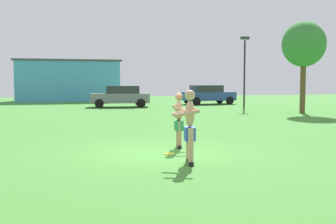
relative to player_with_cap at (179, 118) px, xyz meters
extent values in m
plane|color=#428433|center=(-0.63, -0.64, -0.88)|extent=(80.00, 80.00, 0.00)
cube|color=black|center=(0.01, 0.12, -0.84)|extent=(0.15, 0.28, 0.09)
cylinder|color=tan|center=(0.01, 0.12, -0.48)|extent=(0.13, 0.13, 0.80)
cube|color=black|center=(-0.03, -0.12, -0.84)|extent=(0.15, 0.28, 0.09)
cylinder|color=tan|center=(-0.03, -0.12, -0.48)|extent=(0.13, 0.13, 0.80)
cube|color=#28844C|center=(-0.01, 0.00, -0.22)|extent=(0.30, 0.40, 0.29)
ellipsoid|color=tan|center=(-0.01, 0.00, 0.21)|extent=(0.28, 0.38, 0.58)
cylinder|color=tan|center=(0.13, 0.21, 0.24)|extent=(0.55, 0.22, 0.28)
cylinder|color=tan|center=(0.05, -0.25, 0.24)|extent=(0.55, 0.27, 0.23)
sphere|color=tan|center=(-0.01, 0.00, 0.62)|extent=(0.22, 0.22, 0.22)
cone|color=red|center=(-0.01, 0.00, 0.68)|extent=(0.27, 0.27, 0.12)
cube|color=black|center=(-0.44, -2.47, -0.84)|extent=(0.15, 0.28, 0.09)
cylinder|color=tan|center=(-0.44, -2.47, -0.45)|extent=(0.13, 0.13, 0.87)
cube|color=black|center=(-0.37, -2.10, -0.84)|extent=(0.15, 0.28, 0.09)
cylinder|color=tan|center=(-0.37, -2.10, -0.45)|extent=(0.13, 0.13, 0.87)
cube|color=blue|center=(-0.41, -2.28, -0.17)|extent=(0.30, 0.39, 0.31)
ellipsoid|color=tan|center=(-0.41, -2.28, 0.30)|extent=(0.27, 0.37, 0.63)
cylinder|color=tan|center=(-0.54, -2.49, 0.33)|extent=(0.61, 0.19, 0.20)
cylinder|color=tan|center=(-0.47, -2.04, 0.33)|extent=(0.61, 0.24, 0.22)
sphere|color=tan|center=(-0.41, -2.28, 0.74)|extent=(0.24, 0.24, 0.24)
cylinder|color=yellow|center=(-0.55, -0.93, -0.87)|extent=(0.29, 0.29, 0.03)
cube|color=slate|center=(0.95, 18.98, -0.21)|extent=(4.46, 2.24, 0.70)
cube|color=#282D33|center=(1.15, 18.96, 0.42)|extent=(2.56, 1.83, 0.56)
cylinder|color=black|center=(-0.64, 18.24, -0.56)|extent=(0.66, 0.29, 0.64)
cylinder|color=black|center=(-0.45, 20.03, -0.56)|extent=(0.66, 0.29, 0.64)
cylinder|color=black|center=(2.36, 17.93, -0.56)|extent=(0.66, 0.29, 0.64)
cylinder|color=black|center=(2.54, 19.72, -0.56)|extent=(0.66, 0.29, 0.64)
cube|color=#2D478C|center=(8.65, 20.80, -0.21)|extent=(4.46, 2.22, 0.70)
cube|color=#282D33|center=(8.46, 20.78, 0.42)|extent=(2.55, 1.82, 0.56)
cylinder|color=black|center=(10.06, 21.85, -0.56)|extent=(0.66, 0.28, 0.64)
cylinder|color=black|center=(10.24, 20.06, -0.56)|extent=(0.66, 0.28, 0.64)
cylinder|color=black|center=(7.07, 21.55, -0.56)|extent=(0.66, 0.28, 0.64)
cylinder|color=black|center=(7.25, 19.75, -0.56)|extent=(0.66, 0.28, 0.64)
cylinder|color=black|center=(9.24, 15.21, 1.51)|extent=(0.12, 0.12, 4.78)
cube|color=#333338|center=(9.24, 15.21, 4.05)|extent=(0.60, 0.24, 0.20)
cube|color=#4C9ED1|center=(-2.57, 29.31, 1.00)|extent=(9.41, 4.45, 3.77)
cube|color=#3F3F44|center=(-2.57, 29.31, 2.96)|extent=(9.79, 4.63, 0.16)
cylinder|color=brown|center=(10.83, 10.46, 0.72)|extent=(0.33, 0.33, 3.20)
ellipsoid|color=#387F38|center=(10.83, 10.46, 3.27)|extent=(2.59, 2.59, 2.71)
camera|label=1|loc=(-3.33, -11.40, 1.08)|focal=43.83mm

